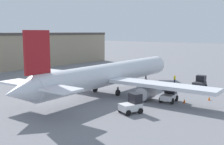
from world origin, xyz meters
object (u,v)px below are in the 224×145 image
(airplane, at_px, (109,75))
(pushback_tug, at_px, (200,82))
(ground_crew_worker, at_px, (175,79))
(safety_cone_far, at_px, (184,101))
(baggage_tug, at_px, (132,104))
(belt_loader_truck, at_px, (169,95))
(safety_cone_near, at_px, (209,98))

(airplane, distance_m, pushback_tug, 16.60)
(ground_crew_worker, bearing_deg, pushback_tug, 89.18)
(safety_cone_far, bearing_deg, ground_crew_worker, 32.88)
(baggage_tug, height_order, pushback_tug, baggage_tug)
(ground_crew_worker, xyz_separation_m, baggage_tug, (-20.93, -5.27, 0.18))
(airplane, height_order, belt_loader_truck, airplane)
(belt_loader_truck, distance_m, safety_cone_near, 5.95)
(airplane, bearing_deg, safety_cone_far, -84.77)
(pushback_tug, xyz_separation_m, safety_cone_far, (-11.48, -2.67, -0.70))
(ground_crew_worker, height_order, pushback_tug, pushback_tug)
(ground_crew_worker, relative_size, safety_cone_far, 2.98)
(baggage_tug, relative_size, pushback_tug, 1.13)
(ground_crew_worker, bearing_deg, airplane, -7.39)
(ground_crew_worker, distance_m, safety_cone_near, 13.35)
(ground_crew_worker, height_order, safety_cone_near, ground_crew_worker)
(safety_cone_far, bearing_deg, pushback_tug, 13.07)
(safety_cone_near, bearing_deg, airplane, 111.64)
(ground_crew_worker, bearing_deg, baggage_tug, 22.78)
(baggage_tug, relative_size, safety_cone_far, 5.37)
(belt_loader_truck, relative_size, pushback_tug, 1.21)
(airplane, bearing_deg, belt_loader_truck, -86.60)
(airplane, height_order, safety_cone_far, airplane)
(baggage_tug, xyz_separation_m, belt_loader_truck, (7.90, -0.74, -0.06))
(baggage_tug, distance_m, safety_cone_far, 9.02)
(airplane, bearing_deg, pushback_tug, -39.21)
(pushback_tug, xyz_separation_m, safety_cone_near, (-7.85, -4.74, -0.70))
(ground_crew_worker, height_order, baggage_tug, baggage_tug)
(belt_loader_truck, distance_m, safety_cone_far, 2.21)
(airplane, height_order, ground_crew_worker, airplane)
(safety_cone_far, bearing_deg, baggage_tug, 162.34)
(pushback_tug, distance_m, safety_cone_far, 11.81)
(baggage_tug, bearing_deg, safety_cone_far, 1.27)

